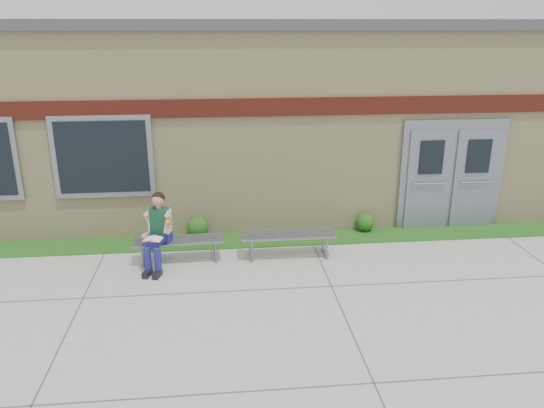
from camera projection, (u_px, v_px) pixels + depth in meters
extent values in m
plane|color=#9E9E99|center=(275.00, 305.00, 8.20)|extent=(80.00, 80.00, 0.00)
cube|color=#1E5015|center=(261.00, 239.00, 10.64)|extent=(16.00, 0.80, 0.02)
cube|color=beige|center=(250.00, 113.00, 13.20)|extent=(16.00, 6.00, 4.00)
cube|color=#3F3F42|center=(248.00, 24.00, 12.52)|extent=(16.20, 6.20, 0.20)
cube|color=maroon|center=(259.00, 107.00, 10.15)|extent=(16.00, 0.06, 0.35)
cube|color=slate|center=(103.00, 157.00, 10.15)|extent=(1.90, 0.08, 1.60)
cube|color=black|center=(103.00, 157.00, 10.11)|extent=(1.70, 0.04, 1.40)
cube|color=slate|center=(451.00, 175.00, 10.99)|extent=(2.20, 0.08, 2.30)
cube|color=slate|center=(428.00, 181.00, 10.93)|extent=(0.92, 0.06, 2.10)
cube|color=slate|center=(475.00, 179.00, 11.02)|extent=(0.92, 0.06, 2.10)
cube|color=slate|center=(179.00, 240.00, 9.59)|extent=(1.64, 0.54, 0.03)
cube|color=slate|center=(143.00, 253.00, 9.60)|extent=(0.06, 0.45, 0.37)
cube|color=slate|center=(215.00, 250.00, 9.72)|extent=(0.06, 0.45, 0.37)
cube|color=slate|center=(288.00, 235.00, 9.77)|extent=(1.73, 0.49, 0.03)
cube|color=slate|center=(251.00, 248.00, 9.78)|extent=(0.04, 0.48, 0.39)
cube|color=slate|center=(325.00, 245.00, 9.91)|extent=(0.04, 0.48, 0.39)
cube|color=navy|center=(161.00, 237.00, 9.49)|extent=(0.39, 0.32, 0.16)
cube|color=#0F3729|center=(160.00, 221.00, 9.37)|extent=(0.36, 0.28, 0.46)
sphere|color=tan|center=(158.00, 199.00, 9.23)|extent=(0.26, 0.26, 0.21)
sphere|color=black|center=(158.00, 198.00, 9.24)|extent=(0.27, 0.27, 0.22)
cylinder|color=navy|center=(151.00, 241.00, 9.25)|extent=(0.26, 0.45, 0.15)
cylinder|color=navy|center=(161.00, 242.00, 9.22)|extent=(0.26, 0.45, 0.15)
cylinder|color=navy|center=(148.00, 261.00, 9.11)|extent=(0.12, 0.12, 0.50)
cylinder|color=navy|center=(158.00, 262.00, 9.08)|extent=(0.12, 0.12, 0.50)
cube|color=black|center=(147.00, 273.00, 9.11)|extent=(0.17, 0.28, 0.10)
cube|color=black|center=(157.00, 274.00, 9.08)|extent=(0.17, 0.28, 0.10)
cylinder|color=tan|center=(148.00, 218.00, 9.32)|extent=(0.15, 0.24, 0.27)
cylinder|color=tan|center=(169.00, 220.00, 9.26)|extent=(0.15, 0.24, 0.27)
cube|color=white|center=(153.00, 239.00, 9.09)|extent=(0.36, 0.30, 0.02)
cube|color=#B9455D|center=(153.00, 239.00, 9.09)|extent=(0.36, 0.31, 0.01)
sphere|color=#81C735|center=(168.00, 222.00, 9.12)|extent=(0.08, 0.08, 0.08)
sphere|color=#1E5015|center=(198.00, 227.00, 10.68)|extent=(0.43, 0.43, 0.43)
sphere|color=#1E5015|center=(365.00, 222.00, 11.02)|extent=(0.37, 0.37, 0.37)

